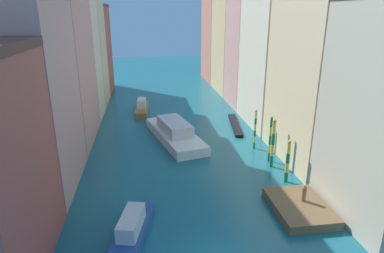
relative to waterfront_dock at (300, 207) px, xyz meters
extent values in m
plane|color=#196070|center=(-7.68, 19.53, -0.35)|extent=(154.00, 154.00, 0.00)
cube|color=tan|center=(-20.96, 7.17, 10.18)|extent=(6.54, 10.34, 21.06)
cube|color=tan|center=(-20.96, 18.37, 10.02)|extent=(6.54, 11.71, 20.75)
cube|color=beige|center=(-20.96, 28.05, 8.91)|extent=(6.54, 7.29, 18.52)
cube|color=beige|center=(-20.96, 36.22, 8.39)|extent=(6.54, 8.37, 17.48)
cube|color=#B25147|center=(-20.96, 45.46, 7.39)|extent=(6.54, 9.59, 15.48)
cube|color=brown|center=(-20.96, 45.46, 15.39)|extent=(6.67, 9.78, 0.52)
cube|color=beige|center=(5.60, 9.48, 10.00)|extent=(6.54, 11.51, 20.71)
cube|color=beige|center=(5.60, 21.28, 9.74)|extent=(6.54, 11.08, 20.19)
cube|color=tan|center=(5.60, 31.32, 9.67)|extent=(6.54, 8.61, 20.04)
cube|color=#DBB77A|center=(5.60, 41.56, 9.79)|extent=(6.54, 11.49, 20.29)
cube|color=#C6705B|center=(5.60, 53.45, 10.63)|extent=(6.54, 11.72, 21.96)
cube|color=brown|center=(0.00, 0.00, 0.00)|extent=(4.07, 5.52, 0.70)
cylinder|color=olive|center=(0.40, 0.35, 0.94)|extent=(0.36, 0.36, 1.17)
sphere|color=tan|center=(0.40, 0.35, 1.65)|extent=(0.26, 0.26, 0.26)
cylinder|color=#197247|center=(0.91, 4.76, 0.11)|extent=(0.33, 0.33, 0.93)
cylinder|color=#E5D14C|center=(0.91, 4.76, 1.04)|extent=(0.33, 0.33, 0.93)
cylinder|color=#197247|center=(0.91, 4.76, 1.97)|extent=(0.33, 0.33, 0.93)
cylinder|color=#E5D14C|center=(0.91, 4.76, 2.89)|extent=(0.33, 0.33, 0.93)
sphere|color=gold|center=(0.91, 4.76, 3.49)|extent=(0.37, 0.37, 0.37)
cylinder|color=#197247|center=(0.73, 7.94, 0.23)|extent=(0.32, 0.32, 1.16)
cylinder|color=#E5D14C|center=(0.73, 7.94, 1.39)|extent=(0.32, 0.32, 1.16)
cylinder|color=#197247|center=(0.73, 7.94, 2.56)|extent=(0.32, 0.32, 1.16)
cylinder|color=#E5D14C|center=(0.73, 7.94, 3.72)|extent=(0.32, 0.32, 1.16)
sphere|color=gold|center=(0.73, 7.94, 4.43)|extent=(0.35, 0.35, 0.35)
cylinder|color=#197247|center=(0.96, 9.28, 0.11)|extent=(0.26, 0.26, 0.93)
cylinder|color=#E5D14C|center=(0.96, 9.28, 1.04)|extent=(0.26, 0.26, 0.93)
cylinder|color=#197247|center=(0.96, 9.28, 1.96)|extent=(0.26, 0.26, 0.93)
cylinder|color=#E5D14C|center=(0.96, 9.28, 2.89)|extent=(0.26, 0.26, 0.93)
cylinder|color=#197247|center=(0.96, 9.28, 3.81)|extent=(0.26, 0.26, 0.93)
sphere|color=gold|center=(0.96, 9.28, 4.38)|extent=(0.28, 0.28, 0.28)
cylinder|color=#197247|center=(0.53, 12.73, 0.01)|extent=(0.25, 0.25, 0.72)
cylinder|color=#E5D14C|center=(0.53, 12.73, 0.72)|extent=(0.25, 0.25, 0.72)
cylinder|color=#197247|center=(0.53, 12.73, 1.44)|extent=(0.25, 0.25, 0.72)
cylinder|color=#E5D14C|center=(0.53, 12.73, 2.16)|extent=(0.25, 0.25, 0.72)
cylinder|color=#197247|center=(0.53, 12.73, 2.88)|extent=(0.25, 0.25, 0.72)
cylinder|color=#E5D14C|center=(0.53, 12.73, 3.59)|extent=(0.25, 0.25, 0.72)
sphere|color=gold|center=(0.53, 12.73, 4.05)|extent=(0.27, 0.27, 0.27)
cube|color=white|center=(-8.10, 16.76, 0.18)|extent=(6.64, 12.95, 1.07)
cube|color=silver|center=(-8.10, 16.76, 1.37)|extent=(4.05, 6.56, 1.30)
cube|color=black|center=(0.46, 20.58, -0.17)|extent=(2.23, 8.94, 0.36)
cube|color=#234C93|center=(-12.72, -1.32, -0.04)|extent=(3.35, 7.29, 0.63)
cube|color=silver|center=(-12.72, -1.32, 0.84)|extent=(1.96, 3.51, 1.12)
cube|color=olive|center=(-12.00, 29.19, 0.07)|extent=(2.21, 7.46, 0.84)
cube|color=silver|center=(-12.00, 29.19, 1.09)|extent=(1.40, 3.00, 1.21)
camera|label=1|loc=(-11.39, -20.89, 14.26)|focal=31.27mm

